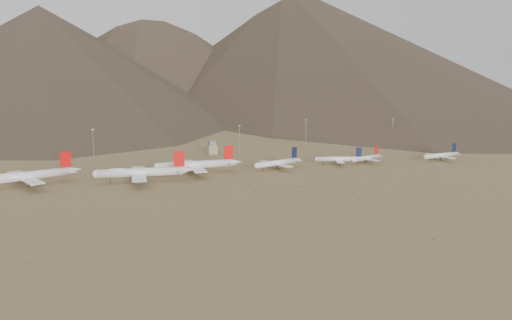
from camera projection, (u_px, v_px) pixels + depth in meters
name	position (u px, v px, depth m)	size (l,w,h in m)	color
ground	(220.00, 183.00, 386.59)	(3000.00, 3000.00, 0.00)	#A08053
mountain_ridge	(91.00, 28.00, 1189.88)	(4400.00, 1000.00, 300.00)	brown
widebody_west	(27.00, 176.00, 375.57)	(66.53, 52.84, 20.44)	white
widebody_centre	(141.00, 172.00, 387.78)	(68.66, 53.45, 20.49)	white
widebody_east	(196.00, 165.00, 417.53)	(66.40, 51.04, 19.71)	white
narrowbody_a	(278.00, 163.00, 435.63)	(45.48, 33.80, 15.51)	white
narrowbody_b	(340.00, 159.00, 455.48)	(40.43, 30.13, 13.86)	white
narrowbody_c	(366.00, 158.00, 463.83)	(35.53, 26.57, 12.27)	white
narrowbody_d	(441.00, 155.00, 474.61)	(40.68, 29.57, 13.48)	white
control_tower	(212.00, 148.00, 506.71)	(8.00, 8.00, 12.00)	#9B8F69
mast_west	(93.00, 143.00, 477.14)	(2.00, 0.60, 25.70)	gray
mast_centre	(239.00, 138.00, 508.48)	(2.00, 0.60, 25.70)	gray
mast_east	(306.00, 131.00, 557.32)	(2.00, 0.60, 25.70)	gray
mast_far_east	(393.00, 130.00, 566.81)	(2.00, 0.60, 25.70)	gray
desert_scrub	(287.00, 203.00, 331.80)	(446.28, 173.83, 0.86)	brown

